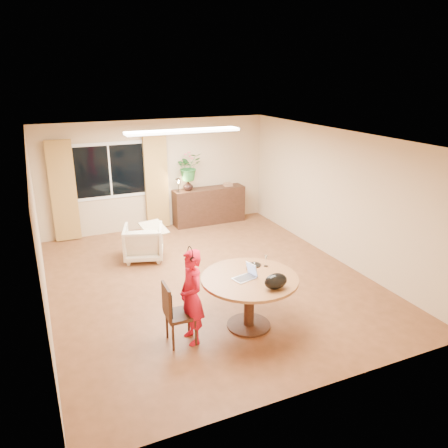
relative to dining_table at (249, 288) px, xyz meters
name	(u,v)px	position (x,y,z in m)	size (l,w,h in m)	color
floor	(209,280)	(0.03, 1.68, -0.64)	(6.50, 6.50, 0.00)	brown
ceiling	(207,137)	(0.03, 1.68, 1.96)	(6.50, 6.50, 0.00)	white
wall_back	(157,175)	(0.03, 4.93, 0.66)	(5.50, 5.50, 0.00)	tan
wall_left	(38,235)	(-2.72, 1.68, 0.66)	(6.50, 6.50, 0.00)	tan
wall_right	(336,196)	(2.78, 1.68, 0.66)	(6.50, 6.50, 0.00)	tan
window	(110,171)	(-1.07, 4.91, 0.86)	(1.70, 0.03, 1.30)	white
curtain_left	(63,191)	(-2.12, 4.84, 0.51)	(0.55, 0.08, 2.25)	olive
curtain_right	(156,182)	(-0.02, 4.84, 0.51)	(0.55, 0.08, 2.25)	olive
ceiling_panel	(183,131)	(0.03, 2.88, 1.93)	(2.20, 0.35, 0.05)	white
dining_table	(249,288)	(0.00, 0.00, 0.00)	(1.42, 1.42, 0.81)	brown
dining_chair	(181,313)	(-1.05, 0.03, -0.18)	(0.44, 0.40, 0.92)	black
child	(192,297)	(-0.90, 0.00, 0.05)	(0.33, 0.50, 1.38)	red
laptop	(244,272)	(-0.10, -0.01, 0.28)	(0.33, 0.22, 0.22)	#B7B7BC
tumbler	(249,266)	(0.11, 0.24, 0.23)	(0.07, 0.07, 0.11)	white
wine_glass	(266,261)	(0.40, 0.24, 0.26)	(0.06, 0.06, 0.18)	white
pot_lid	(255,264)	(0.26, 0.33, 0.19)	(0.20, 0.20, 0.03)	white
handbag	(276,281)	(0.16, -0.46, 0.29)	(0.34, 0.20, 0.23)	black
armchair	(144,242)	(-0.81, 3.12, -0.28)	(0.76, 0.78, 0.71)	beige
throw	(154,224)	(-0.59, 3.08, 0.09)	(0.45, 0.55, 0.03)	beige
sideboard	(209,206)	(1.26, 4.69, -0.19)	(1.81, 0.44, 0.90)	black
vase	(188,185)	(0.71, 4.69, 0.39)	(0.24, 0.24, 0.25)	black
bouquet	(189,167)	(0.74, 4.69, 0.84)	(0.59, 0.51, 0.66)	#306A27
book_stack	(228,184)	(1.78, 4.69, 0.31)	(0.21, 0.16, 0.09)	#885B45
desk_lamp	(178,185)	(0.45, 4.64, 0.43)	(0.14, 0.14, 0.34)	black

